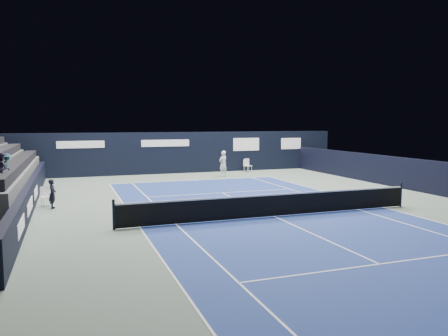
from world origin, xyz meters
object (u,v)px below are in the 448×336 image
Objects in this scene: folding_chair_back_b at (247,164)px; tennis_net at (275,204)px; tennis_player at (223,164)px; folding_chair_back_a at (246,164)px; line_judge_chair at (45,195)px.

folding_chair_back_b is 0.08× the size of tennis_net.
tennis_player is (2.46, 13.14, 0.41)m from tennis_net.
folding_chair_back_b reaches higher than folding_chair_back_a.
tennis_net is (8.91, -5.64, -0.00)m from line_judge_chair.
folding_chair_back_a is at bearing 42.28° from tennis_player.
folding_chair_back_a is 0.50× the size of tennis_player.
folding_chair_back_b is at bearing 13.67° from line_judge_chair.
tennis_player reaches higher than tennis_net.
folding_chair_back_b is 3.56m from tennis_player.
folding_chair_back_b reaches higher than line_judge_chair.
tennis_player is (-2.79, -2.18, 0.33)m from folding_chair_back_b.
tennis_net is at bearing -99.77° from folding_chair_back_a.
tennis_net reaches higher than folding_chair_back_a.
tennis_net is 13.37m from tennis_player.
tennis_player is at bearing -154.93° from folding_chair_back_b.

